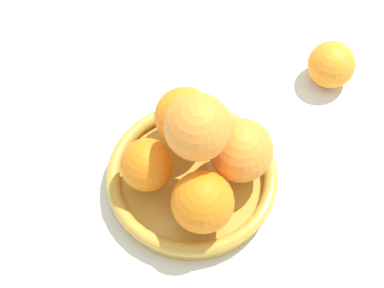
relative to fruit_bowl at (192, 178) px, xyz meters
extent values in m
plane|color=silver|center=(0.00, 0.00, -0.02)|extent=(4.00, 4.00, 0.00)
cylinder|color=gold|center=(0.00, 0.00, -0.01)|extent=(0.22, 0.22, 0.02)
torus|color=gold|center=(0.00, 0.00, 0.01)|extent=(0.23, 0.23, 0.02)
sphere|color=orange|center=(-0.06, 0.02, 0.06)|extent=(0.08, 0.08, 0.08)
sphere|color=orange|center=(-0.02, -0.06, 0.06)|extent=(0.08, 0.08, 0.08)
sphere|color=orange|center=(0.05, -0.02, 0.05)|extent=(0.07, 0.07, 0.07)
sphere|color=orange|center=(0.02, 0.06, 0.06)|extent=(0.08, 0.08, 0.08)
sphere|color=orange|center=(-0.01, 0.00, 0.12)|extent=(0.08, 0.08, 0.08)
sphere|color=orange|center=(-0.27, -0.05, 0.02)|extent=(0.07, 0.07, 0.07)
camera|label=1|loc=(0.21, 0.34, 0.77)|focal=60.00mm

